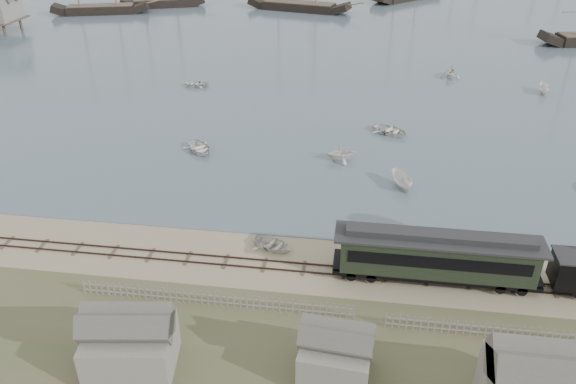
# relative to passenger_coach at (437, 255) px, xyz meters

# --- Properties ---
(ground) EXTENTS (600.00, 600.00, 0.00)m
(ground) POSITION_rel_passenger_coach_xyz_m (-8.51, 2.00, -2.23)
(ground) COLOR tan
(ground) RESTS_ON ground
(rail_track) EXTENTS (120.00, 1.80, 0.16)m
(rail_track) POSITION_rel_passenger_coach_xyz_m (-8.51, 0.00, -2.19)
(rail_track) COLOR #31201B
(rail_track) RESTS_ON ground
(picket_fence_west) EXTENTS (19.00, 0.10, 1.20)m
(picket_fence_west) POSITION_rel_passenger_coach_xyz_m (-15.01, -5.00, -2.23)
(picket_fence_west) COLOR slate
(picket_fence_west) RESTS_ON ground
(picket_fence_east) EXTENTS (15.00, 0.10, 1.20)m
(picket_fence_east) POSITION_rel_passenger_coach_xyz_m (3.99, -5.50, -2.23)
(picket_fence_east) COLOR slate
(picket_fence_east) RESTS_ON ground
(shed_left) EXTENTS (5.00, 4.00, 4.10)m
(shed_left) POSITION_rel_passenger_coach_xyz_m (-18.51, -11.00, -2.23)
(shed_left) COLOR slate
(shed_left) RESTS_ON ground
(shed_mid) EXTENTS (4.00, 3.50, 3.60)m
(shed_mid) POSITION_rel_passenger_coach_xyz_m (-6.51, -10.00, -2.23)
(shed_mid) COLOR slate
(shed_mid) RESTS_ON ground
(passenger_coach) EXTENTS (14.61, 2.82, 3.55)m
(passenger_coach) POSITION_rel_passenger_coach_xyz_m (0.00, 0.00, 0.00)
(passenger_coach) COLOR black
(passenger_coach) RESTS_ON ground
(beached_dinghy) EXTENTS (3.55, 4.05, 0.70)m
(beached_dinghy) POSITION_rel_passenger_coach_xyz_m (-12.25, 2.27, -1.89)
(beached_dinghy) COLOR silver
(beached_dinghy) RESTS_ON ground
(rowboat_0) EXTENTS (4.94, 4.76, 0.83)m
(rowboat_0) POSITION_rel_passenger_coach_xyz_m (-22.84, 18.58, -1.76)
(rowboat_0) COLOR silver
(rowboat_0) RESTS_ON harbor_water
(rowboat_1) EXTENTS (3.40, 3.70, 1.65)m
(rowboat_1) POSITION_rel_passenger_coach_xyz_m (-7.81, 18.60, -1.35)
(rowboat_1) COLOR silver
(rowboat_1) RESTS_ON harbor_water
(rowboat_2) EXTENTS (3.59, 2.48, 1.30)m
(rowboat_2) POSITION_rel_passenger_coach_xyz_m (-1.88, 13.75, -1.53)
(rowboat_2) COLOR silver
(rowboat_2) RESTS_ON harbor_water
(rowboat_3) EXTENTS (4.79, 5.16, 0.87)m
(rowboat_3) POSITION_rel_passenger_coach_xyz_m (-2.67, 26.13, -1.74)
(rowboat_3) COLOR silver
(rowboat_3) RESTS_ON harbor_water
(rowboat_5) EXTENTS (3.29, 1.63, 1.22)m
(rowboat_5) POSITION_rel_passenger_coach_xyz_m (18.00, 42.77, -1.57)
(rowboat_5) COLOR silver
(rowboat_5) RESTS_ON harbor_water
(rowboat_6) EXTENTS (2.64, 3.59, 0.72)m
(rowboat_6) POSITION_rel_passenger_coach_xyz_m (-29.17, 38.90, -1.82)
(rowboat_6) COLOR silver
(rowboat_6) RESTS_ON harbor_water
(rowboat_7) EXTENTS (3.81, 3.50, 1.69)m
(rowboat_7) POSITION_rel_passenger_coach_xyz_m (6.33, 47.78, -1.33)
(rowboat_7) COLOR silver
(rowboat_7) RESTS_ON harbor_water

